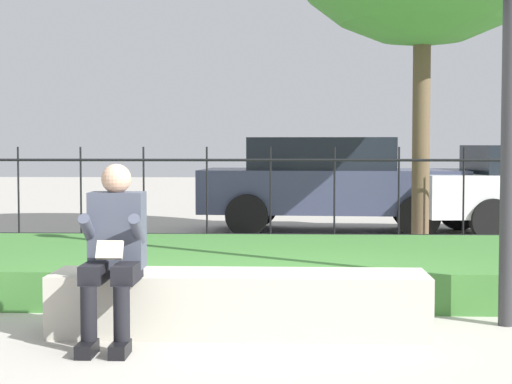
{
  "coord_description": "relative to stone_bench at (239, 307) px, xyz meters",
  "views": [
    {
      "loc": [
        0.25,
        -6.2,
        1.39
      ],
      "look_at": [
        -0.02,
        0.55,
        1.01
      ],
      "focal_mm": 60.0,
      "sensor_mm": 36.0,
      "label": 1
    }
  ],
  "objects": [
    {
      "name": "grass_berm",
      "position": [
        0.12,
        2.23,
        -0.03
      ],
      "size": [
        10.67,
        3.07,
        0.34
      ],
      "color": "#3D7533",
      "rests_on": "ground_plane"
    },
    {
      "name": "person_seated_reader",
      "position": [
        -0.85,
        -0.33,
        0.48
      ],
      "size": [
        0.42,
        0.73,
        1.25
      ],
      "color": "black",
      "rests_on": "ground_plane"
    },
    {
      "name": "ground_plane",
      "position": [
        0.12,
        0.0,
        -0.2
      ],
      "size": [
        60.0,
        60.0,
        0.0
      ],
      "primitive_type": "plane",
      "color": "#A8A399"
    },
    {
      "name": "stone_bench",
      "position": [
        0.0,
        0.0,
        0.0
      ],
      "size": [
        2.74,
        0.6,
        0.45
      ],
      "color": "#B7B2A3",
      "rests_on": "ground_plane"
    },
    {
      "name": "iron_fence",
      "position": [
        0.12,
        4.34,
        0.52
      ],
      "size": [
        8.67,
        0.03,
        1.36
      ],
      "color": "black",
      "rests_on": "ground_plane"
    },
    {
      "name": "car_parked_center",
      "position": [
        1.0,
        7.4,
        0.59
      ],
      "size": [
        4.23,
        2.06,
        1.5
      ],
      "rotation": [
        0.0,
        0.0,
        -0.07
      ],
      "color": "#383D56",
      "rests_on": "ground_plane"
    }
  ]
}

